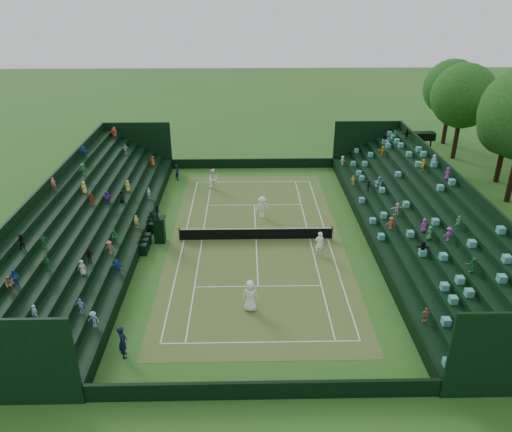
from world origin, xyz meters
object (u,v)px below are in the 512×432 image
object	(u,v)px
umpire_chair	(159,226)
player_near_west	(250,296)
player_far_east	(262,207)
player_near_east	(320,243)
tennis_net	(256,234)
player_far_west	(214,179)

from	to	relation	value
umpire_chair	player_near_west	xyz separation A→B (m)	(6.73, -8.74, -0.28)
player_far_east	player_near_west	bearing A→B (deg)	-111.84
player_near_west	player_near_east	world-z (taller)	player_near_west
tennis_net	player_near_west	world-z (taller)	player_near_west
umpire_chair	player_far_west	bearing A→B (deg)	71.09
player_near_west	player_far_west	world-z (taller)	player_near_west
umpire_chair	player_near_west	bearing A→B (deg)	-52.41
tennis_net	player_far_east	world-z (taller)	player_far_east
player_far_east	player_near_east	bearing A→B (deg)	-75.45
player_near_west	player_far_west	xyz separation A→B (m)	(-3.22, 18.99, -0.01)
tennis_net	player_far_east	size ratio (longest dim) A/B	6.34
umpire_chair	player_far_west	world-z (taller)	umpire_chair
umpire_chair	player_far_east	world-z (taller)	umpire_chair
tennis_net	player_near_west	size ratio (longest dim) A/B	5.74
umpire_chair	player_near_west	world-z (taller)	umpire_chair
player_near_west	umpire_chair	bearing A→B (deg)	-46.66
player_near_west	player_far_west	bearing A→B (deg)	-74.62
player_near_west	tennis_net	bearing A→B (deg)	-87.61
player_far_west	player_near_east	bearing A→B (deg)	-37.97
umpire_chair	player_far_east	distance (m)	8.89
tennis_net	player_far_east	xyz separation A→B (m)	(0.62, 3.96, 0.39)
player_near_east	tennis_net	bearing A→B (deg)	-23.62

